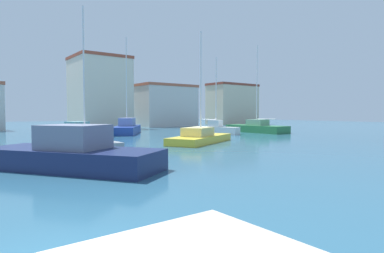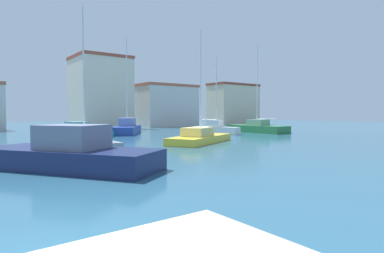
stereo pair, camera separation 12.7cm
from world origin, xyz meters
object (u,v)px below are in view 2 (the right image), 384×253
Objects in this scene: sailboat_blue_far_right at (127,128)px; sailboat_yellow_inner_mooring at (200,137)px; sailboat_white_outer_mooring at (216,129)px; sailboat_green_near_pier at (257,128)px; sailboat_grey_mid_harbor at (85,140)px; motorboat_teal_center_channel at (81,133)px; motorboat_navy_far_left at (71,154)px.

sailboat_yellow_inner_mooring is at bearing -91.12° from sailboat_blue_far_right.
sailboat_green_near_pier is at bearing -6.52° from sailboat_white_outer_mooring.
sailboat_blue_far_right reaches higher than sailboat_yellow_inner_mooring.
sailboat_yellow_inner_mooring is 9.74m from sailboat_grey_mid_harbor.
motorboat_teal_center_channel is 8.94m from sailboat_grey_mid_harbor.
motorboat_navy_far_left is 0.83× the size of sailboat_grey_mid_harbor.
motorboat_navy_far_left is at bearing -154.41° from sailboat_green_near_pier.
sailboat_yellow_inner_mooring is 1.11× the size of motorboat_navy_far_left.
sailboat_blue_far_right is at bearing 88.88° from sailboat_yellow_inner_mooring.
sailboat_yellow_inner_mooring is 0.85× the size of sailboat_green_near_pier.
sailboat_green_near_pier reaches higher than motorboat_teal_center_channel.
motorboat_navy_far_left is at bearing -146.59° from sailboat_white_outer_mooring.
motorboat_navy_far_left is at bearing -121.59° from sailboat_blue_far_right.
sailboat_green_near_pier reaches higher than sailboat_yellow_inner_mooring.
motorboat_navy_far_left is at bearing -153.08° from sailboat_yellow_inner_mooring.
sailboat_white_outer_mooring is at bearing -41.17° from sailboat_blue_far_right.
sailboat_white_outer_mooring is at bearing 41.59° from sailboat_yellow_inner_mooring.
sailboat_blue_far_right is 1.04× the size of sailboat_green_near_pier.
sailboat_blue_far_right is at bearing 52.88° from sailboat_grey_mid_harbor.
motorboat_navy_far_left is 31.71m from sailboat_green_near_pier.
sailboat_green_near_pier is 1.09× the size of sailboat_grey_mid_harbor.
sailboat_grey_mid_harbor is at bearing -106.55° from motorboat_teal_center_channel.
sailboat_grey_mid_harbor is (-18.24, -5.50, -0.09)m from sailboat_white_outer_mooring.
motorboat_teal_center_channel is 0.55× the size of sailboat_blue_far_right.
sailboat_white_outer_mooring is at bearing 173.48° from sailboat_green_near_pier.
sailboat_grey_mid_harbor is at bearing -127.12° from sailboat_blue_far_right.
motorboat_navy_far_left is 0.74× the size of sailboat_blue_far_right.
sailboat_green_near_pier reaches higher than sailboat_white_outer_mooring.
sailboat_white_outer_mooring is (8.47, -7.41, -0.08)m from sailboat_blue_far_right.
motorboat_teal_center_channel is 18.61m from motorboat_navy_far_left.
sailboat_blue_far_right is 11.25m from sailboat_white_outer_mooring.
sailboat_white_outer_mooring is 0.81× the size of sailboat_green_near_pier.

